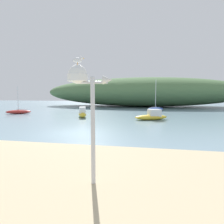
{
  "coord_description": "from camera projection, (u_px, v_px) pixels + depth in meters",
  "views": [
    {
      "loc": [
        5.02,
        -12.14,
        2.69
      ],
      "look_at": [
        2.11,
        3.41,
        1.18
      ],
      "focal_mm": 29.86,
      "sensor_mm": 36.0,
      "label": 1
    }
  ],
  "objects": [
    {
      "name": "sailboat_mid_channel",
      "position": [
        155.0,
        109.0,
        29.49
      ],
      "size": [
        3.48,
        3.98,
        4.98
      ],
      "color": "#2D4C9E",
      "rests_on": "ground"
    },
    {
      "name": "distant_hill",
      "position": [
        143.0,
        92.0,
        41.31
      ],
      "size": [
        44.53,
        14.79,
        6.37
      ],
      "primitive_type": "ellipsoid",
      "color": "#517547",
      "rests_on": "ground"
    },
    {
      "name": "mast_structure",
      "position": [
        82.0,
        85.0,
        5.03
      ],
      "size": [
        1.23,
        0.55,
        3.28
      ],
      "color": "silver",
      "rests_on": "beach_sand"
    },
    {
      "name": "seagull_on_radar",
      "position": [
        78.0,
        60.0,
        4.99
      ],
      "size": [
        0.31,
        0.23,
        0.23
      ],
      "color": "orange",
      "rests_on": "mast_structure"
    },
    {
      "name": "sailboat_near_shore",
      "position": [
        18.0,
        112.0,
        25.78
      ],
      "size": [
        3.4,
        2.23,
        3.77
      ],
      "color": "#B72D28",
      "rests_on": "ground"
    },
    {
      "name": "ground_plane",
      "position": [
        74.0,
        133.0,
        13.05
      ],
      "size": [
        120.0,
        120.0,
        0.0
      ],
      "primitive_type": "plane",
      "color": "#7A99A8"
    },
    {
      "name": "motorboat_west_reach",
      "position": [
        152.0,
        116.0,
        19.63
      ],
      "size": [
        3.73,
        2.43,
        1.11
      ],
      "color": "gold",
      "rests_on": "ground"
    },
    {
      "name": "motorboat_by_sandbar",
      "position": [
        82.0,
        113.0,
        21.83
      ],
      "size": [
        1.95,
        3.0,
        1.23
      ],
      "color": "gold",
      "rests_on": "ground"
    }
  ]
}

